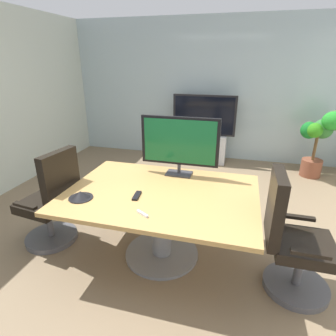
{
  "coord_description": "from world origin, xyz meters",
  "views": [
    {
      "loc": [
        0.7,
        -2.38,
        1.92
      ],
      "look_at": [
        0.03,
        0.11,
        0.89
      ],
      "focal_mm": 29.16,
      "sensor_mm": 36.0,
      "label": 1
    }
  ],
  "objects": [
    {
      "name": "ground_plane",
      "position": [
        0.0,
        0.0,
        0.0
      ],
      "size": [
        7.36,
        7.36,
        0.0
      ],
      "primitive_type": "plane",
      "color": "#7A664C"
    },
    {
      "name": "wall_back_glass_partition",
      "position": [
        0.0,
        3.18,
        1.34
      ],
      "size": [
        5.52,
        0.1,
        2.68
      ],
      "primitive_type": "cube",
      "color": "#9EB2B7",
      "rests_on": "ground"
    },
    {
      "name": "conference_table",
      "position": [
        0.03,
        -0.14,
        0.55
      ],
      "size": [
        1.82,
        1.29,
        0.74
      ],
      "color": "#B2894C",
      "rests_on": "ground"
    },
    {
      "name": "office_chair_left",
      "position": [
        -1.16,
        -0.23,
        0.46
      ],
      "size": [
        0.62,
        0.6,
        1.09
      ],
      "rotation": [
        0.0,
        0.0,
        -1.7
      ],
      "color": "#4C4C51",
      "rests_on": "ground"
    },
    {
      "name": "office_chair_right",
      "position": [
        1.22,
        -0.27,
        0.46
      ],
      "size": [
        0.6,
        0.57,
        1.09
      ],
      "rotation": [
        0.0,
        0.0,
        1.57
      ],
      "color": "#4C4C51",
      "rests_on": "ground"
    },
    {
      "name": "tv_monitor",
      "position": [
        0.1,
        0.34,
        1.09
      ],
      "size": [
        0.84,
        0.18,
        0.64
      ],
      "color": "#333338",
      "rests_on": "conference_table"
    },
    {
      "name": "wall_display_unit",
      "position": [
        0.02,
        2.82,
        0.44
      ],
      "size": [
        1.2,
        0.36,
        1.31
      ],
      "color": "#B7BABC",
      "rests_on": "ground"
    },
    {
      "name": "potted_plant",
      "position": [
        2.01,
        2.57,
        0.75
      ],
      "size": [
        0.67,
        0.64,
        1.16
      ],
      "color": "brown",
      "rests_on": "ground"
    },
    {
      "name": "conference_phone",
      "position": [
        -0.64,
        -0.45,
        0.77
      ],
      "size": [
        0.22,
        0.22,
        0.07
      ],
      "color": "black",
      "rests_on": "conference_table"
    },
    {
      "name": "remote_control",
      "position": [
        -0.16,
        -0.29,
        0.74
      ],
      "size": [
        0.07,
        0.17,
        0.02
      ],
      "primitive_type": "cube",
      "rotation": [
        0.0,
        0.0,
        0.1
      ],
      "color": "black",
      "rests_on": "conference_table"
    },
    {
      "name": "whiteboard_marker",
      "position": [
        -0.0,
        -0.58,
        0.75
      ],
      "size": [
        0.12,
        0.08,
        0.02
      ],
      "primitive_type": "cube",
      "rotation": [
        0.0,
        0.0,
        -0.54
      ],
      "color": "silver",
      "rests_on": "conference_table"
    }
  ]
}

